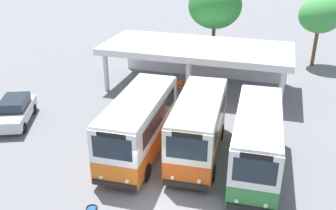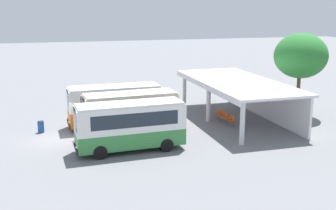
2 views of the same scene
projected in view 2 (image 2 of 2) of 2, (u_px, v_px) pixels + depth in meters
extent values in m
plane|color=slate|center=(58.00, 139.00, 30.72)|extent=(180.00, 180.00, 0.00)
cylinder|color=black|center=(89.00, 127.00, 32.28)|extent=(0.25, 0.91, 0.90)
cylinder|color=black|center=(85.00, 120.00, 34.32)|extent=(0.25, 0.91, 0.90)
cylinder|color=black|center=(146.00, 122.00, 33.68)|extent=(0.25, 0.91, 0.90)
cylinder|color=black|center=(139.00, 115.00, 35.72)|extent=(0.25, 0.91, 0.90)
cube|color=orange|center=(115.00, 115.00, 33.88)|extent=(2.58, 7.47, 1.18)
cube|color=white|center=(115.00, 98.00, 33.55)|extent=(2.58, 7.47, 1.67)
cube|color=white|center=(114.00, 87.00, 33.35)|extent=(2.50, 7.25, 0.12)
cube|color=black|center=(69.00, 124.00, 32.85)|extent=(2.20, 0.18, 0.28)
cube|color=#1E2833|center=(68.00, 100.00, 32.42)|extent=(1.90, 0.12, 1.09)
cube|color=black|center=(68.00, 92.00, 32.26)|extent=(1.39, 0.10, 0.24)
cube|color=#1E2833|center=(119.00, 100.00, 32.51)|extent=(0.25, 5.91, 0.92)
cube|color=#1E2833|center=(113.00, 94.00, 34.63)|extent=(0.25, 5.91, 0.92)
sphere|color=#EAEACC|center=(69.00, 122.00, 32.19)|extent=(0.20, 0.20, 0.20)
sphere|color=#EAEACC|center=(68.00, 118.00, 33.37)|extent=(0.20, 0.20, 0.20)
cylinder|color=black|center=(106.00, 138.00, 29.59)|extent=(0.28, 0.91, 0.90)
cylinder|color=black|center=(100.00, 130.00, 31.59)|extent=(0.28, 0.91, 0.90)
cylinder|color=black|center=(163.00, 132.00, 31.01)|extent=(0.28, 0.91, 0.90)
cylinder|color=black|center=(154.00, 124.00, 33.00)|extent=(0.28, 0.91, 0.90)
cube|color=#D14C14|center=(131.00, 124.00, 31.18)|extent=(2.71, 7.04, 1.20)
cube|color=beige|center=(130.00, 105.00, 30.85)|extent=(2.71, 7.04, 1.66)
cube|color=beige|center=(130.00, 94.00, 30.64)|extent=(2.63, 6.83, 0.12)
cube|color=black|center=(84.00, 134.00, 30.13)|extent=(2.17, 0.24, 0.28)
cube|color=#1E2833|center=(84.00, 109.00, 29.70)|extent=(1.87, 0.17, 1.08)
cube|color=black|center=(83.00, 100.00, 29.55)|extent=(1.37, 0.14, 0.24)
cube|color=#1E2833|center=(136.00, 108.00, 29.84)|extent=(0.39, 5.52, 0.91)
cube|color=#1E2833|center=(128.00, 102.00, 31.90)|extent=(0.39, 5.52, 0.91)
sphere|color=#EAEACC|center=(86.00, 133.00, 29.49)|extent=(0.20, 0.20, 0.20)
sphere|color=#EAEACC|center=(83.00, 128.00, 30.64)|extent=(0.20, 0.20, 0.20)
cylinder|color=black|center=(100.00, 153.00, 26.58)|extent=(0.26, 0.91, 0.90)
cylinder|color=black|center=(95.00, 143.00, 28.49)|extent=(0.26, 0.91, 0.90)
cylinder|color=black|center=(167.00, 145.00, 27.99)|extent=(0.26, 0.91, 0.90)
cylinder|color=black|center=(158.00, 136.00, 29.90)|extent=(0.26, 0.91, 0.90)
cube|color=#337F3D|center=(131.00, 137.00, 28.13)|extent=(2.49, 7.35, 1.11)
cube|color=silver|center=(130.00, 117.00, 27.80)|extent=(2.49, 7.35, 1.72)
cube|color=silver|center=(130.00, 104.00, 27.59)|extent=(2.42, 7.13, 0.12)
cube|color=black|center=(76.00, 149.00, 27.07)|extent=(2.07, 0.19, 0.28)
cube|color=#1E2833|center=(75.00, 121.00, 26.66)|extent=(1.78, 0.13, 1.12)
cube|color=black|center=(75.00, 111.00, 26.50)|extent=(1.30, 0.11, 0.24)
cube|color=#1E2833|center=(136.00, 120.00, 26.83)|extent=(0.30, 5.81, 0.94)
cube|color=#1E2833|center=(128.00, 113.00, 28.81)|extent=(0.30, 5.81, 0.94)
sphere|color=#EAEACC|center=(77.00, 147.00, 26.46)|extent=(0.20, 0.20, 0.20)
sphere|color=#EAEACC|center=(75.00, 142.00, 27.56)|extent=(0.20, 0.20, 0.20)
cylinder|color=black|center=(105.00, 102.00, 41.21)|extent=(0.41, 0.66, 0.64)
cylinder|color=black|center=(97.00, 99.00, 42.48)|extent=(0.41, 0.66, 0.64)
cylinder|color=black|center=(128.00, 99.00, 42.84)|extent=(0.41, 0.66, 0.64)
cylinder|color=black|center=(119.00, 96.00, 44.10)|extent=(0.41, 0.66, 0.64)
cube|color=silver|center=(112.00, 96.00, 42.58)|extent=(3.27, 4.68, 0.70)
cube|color=#1E2833|center=(114.00, 89.00, 42.56)|extent=(2.24, 2.65, 0.60)
cylinder|color=silver|center=(184.00, 89.00, 41.19)|extent=(0.36, 0.36, 3.20)
cylinder|color=silver|center=(208.00, 103.00, 35.18)|extent=(0.36, 0.36, 3.20)
cylinder|color=silver|center=(242.00, 123.00, 29.17)|extent=(0.36, 0.36, 3.20)
cube|color=white|center=(264.00, 99.00, 36.62)|extent=(13.66, 0.20, 3.20)
cube|color=white|center=(237.00, 82.00, 35.48)|extent=(14.16, 6.19, 0.20)
cube|color=white|center=(203.00, 87.00, 34.71)|extent=(14.16, 0.10, 0.28)
cylinder|color=slate|center=(216.00, 116.00, 36.59)|extent=(0.03, 0.03, 0.44)
cylinder|color=slate|center=(215.00, 115.00, 36.92)|extent=(0.03, 0.03, 0.44)
cylinder|color=slate|center=(220.00, 115.00, 36.67)|extent=(0.03, 0.03, 0.44)
cylinder|color=slate|center=(219.00, 114.00, 37.00)|extent=(0.03, 0.03, 0.44)
cube|color=#D85919|center=(218.00, 112.00, 36.74)|extent=(0.45, 0.45, 0.04)
cube|color=#D85919|center=(220.00, 110.00, 36.74)|extent=(0.44, 0.06, 0.40)
cylinder|color=slate|center=(219.00, 117.00, 36.03)|extent=(0.03, 0.03, 0.44)
cylinder|color=slate|center=(217.00, 116.00, 36.36)|extent=(0.03, 0.03, 0.44)
cylinder|color=slate|center=(223.00, 117.00, 36.12)|extent=(0.03, 0.03, 0.44)
cylinder|color=slate|center=(221.00, 116.00, 36.45)|extent=(0.03, 0.03, 0.44)
cube|color=#D85919|center=(220.00, 114.00, 36.19)|extent=(0.45, 0.45, 0.04)
cube|color=#D85919|center=(222.00, 112.00, 36.19)|extent=(0.44, 0.06, 0.40)
cylinder|color=slate|center=(220.00, 119.00, 35.45)|extent=(0.03, 0.03, 0.44)
cylinder|color=slate|center=(219.00, 118.00, 35.78)|extent=(0.03, 0.03, 0.44)
cylinder|color=slate|center=(224.00, 119.00, 35.53)|extent=(0.03, 0.03, 0.44)
cylinder|color=slate|center=(222.00, 118.00, 35.86)|extent=(0.03, 0.03, 0.44)
cube|color=#D85919|center=(221.00, 116.00, 35.60)|extent=(0.45, 0.45, 0.04)
cube|color=#D85919|center=(224.00, 113.00, 35.60)|extent=(0.44, 0.06, 0.40)
cylinder|color=slate|center=(223.00, 121.00, 34.90)|extent=(0.03, 0.03, 0.44)
cylinder|color=slate|center=(221.00, 120.00, 35.23)|extent=(0.03, 0.03, 0.44)
cylinder|color=slate|center=(227.00, 120.00, 34.98)|extent=(0.03, 0.03, 0.44)
cylinder|color=slate|center=(225.00, 119.00, 35.32)|extent=(0.03, 0.03, 0.44)
cube|color=#D85919|center=(224.00, 117.00, 35.05)|extent=(0.45, 0.45, 0.04)
cube|color=#D85919|center=(227.00, 115.00, 35.05)|extent=(0.44, 0.06, 0.40)
cylinder|color=slate|center=(227.00, 122.00, 34.37)|extent=(0.03, 0.03, 0.44)
cylinder|color=slate|center=(225.00, 121.00, 34.71)|extent=(0.03, 0.03, 0.44)
cylinder|color=slate|center=(231.00, 122.00, 34.46)|extent=(0.03, 0.03, 0.44)
cylinder|color=slate|center=(229.00, 121.00, 34.79)|extent=(0.03, 0.03, 0.44)
cube|color=#D85919|center=(228.00, 119.00, 34.53)|extent=(0.45, 0.45, 0.04)
cube|color=#D85919|center=(231.00, 117.00, 34.53)|extent=(0.44, 0.06, 0.40)
cylinder|color=slate|center=(230.00, 124.00, 33.82)|extent=(0.03, 0.03, 0.44)
cylinder|color=slate|center=(228.00, 123.00, 34.15)|extent=(0.03, 0.03, 0.44)
cylinder|color=slate|center=(234.00, 124.00, 33.90)|extent=(0.03, 0.03, 0.44)
cylinder|color=slate|center=(232.00, 123.00, 34.23)|extent=(0.03, 0.03, 0.44)
cube|color=#D85919|center=(231.00, 121.00, 33.97)|extent=(0.45, 0.45, 0.04)
cube|color=#D85919|center=(233.00, 118.00, 33.97)|extent=(0.44, 0.06, 0.40)
cylinder|color=brown|center=(298.00, 95.00, 37.25)|extent=(0.32, 0.32, 3.63)
ellipsoid|color=#28722D|center=(301.00, 56.00, 36.44)|extent=(4.65, 4.65, 3.95)
cylinder|color=#19478C|center=(41.00, 127.00, 32.31)|extent=(0.48, 0.48, 0.85)
torus|color=black|center=(41.00, 122.00, 32.21)|extent=(0.49, 0.49, 0.06)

